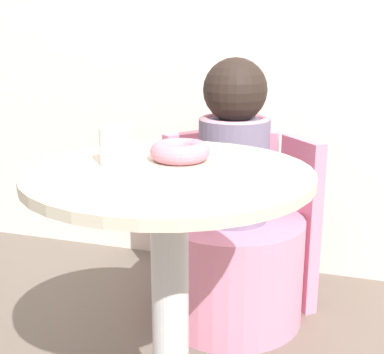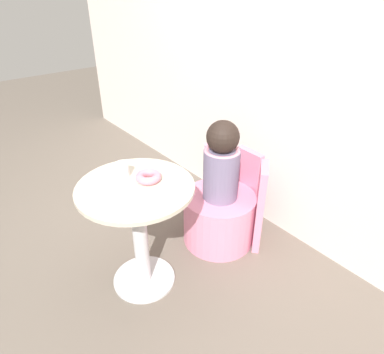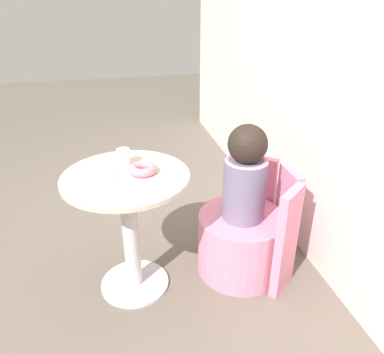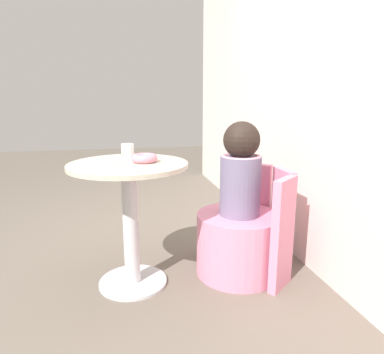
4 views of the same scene
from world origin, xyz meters
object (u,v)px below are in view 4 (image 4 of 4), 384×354
(round_table, at_px, (130,201))
(donut, at_px, (144,158))
(child_figure, at_px, (241,171))
(tub_chair, at_px, (238,244))
(cup, at_px, (128,151))

(round_table, height_order, donut, donut)
(round_table, distance_m, child_figure, 0.68)
(tub_chair, distance_m, cup, 0.90)
(round_table, distance_m, cup, 0.30)
(tub_chair, height_order, donut, donut)
(tub_chair, bearing_deg, donut, -90.48)
(child_figure, xyz_separation_m, donut, (-0.00, -0.57, 0.10))
(tub_chair, distance_m, child_figure, 0.47)
(round_table, relative_size, child_figure, 1.29)
(child_figure, bearing_deg, donut, -90.48)
(child_figure, bearing_deg, tub_chair, 180.00)
(round_table, distance_m, tub_chair, 0.74)
(child_figure, height_order, donut, child_figure)
(cup, bearing_deg, round_table, -1.11)
(donut, height_order, cup, cup)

